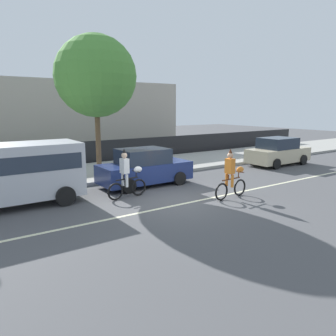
% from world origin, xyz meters
% --- Properties ---
extents(ground_plane, '(80.00, 80.00, 0.00)m').
position_xyz_m(ground_plane, '(0.00, 0.00, 0.00)').
color(ground_plane, '#4C4C4F').
extents(road_centre_line, '(36.00, 0.14, 0.01)m').
position_xyz_m(road_centre_line, '(0.00, -0.50, 0.00)').
color(road_centre_line, beige).
rests_on(road_centre_line, ground).
extents(sidewalk_curb, '(60.00, 5.00, 0.15)m').
position_xyz_m(sidewalk_curb, '(0.00, 6.50, 0.07)').
color(sidewalk_curb, '#9E9B93').
rests_on(sidewalk_curb, ground).
extents(fence_line, '(40.00, 0.08, 1.40)m').
position_xyz_m(fence_line, '(0.00, 9.40, 0.70)').
color(fence_line, black).
rests_on(fence_line, ground).
extents(parade_cyclist_zebra, '(1.72, 0.50, 1.92)m').
position_xyz_m(parade_cyclist_zebra, '(-1.23, 1.35, 0.84)').
color(parade_cyclist_zebra, black).
rests_on(parade_cyclist_zebra, ground).
extents(parade_cyclist_orange, '(1.72, 0.50, 1.92)m').
position_xyz_m(parade_cyclist_orange, '(2.01, -0.93, 0.84)').
color(parade_cyclist_orange, black).
rests_on(parade_cyclist_orange, ground).
extents(parked_van_silver, '(5.00, 2.22, 2.18)m').
position_xyz_m(parked_van_silver, '(-5.13, 2.70, 1.28)').
color(parked_van_silver, silver).
rests_on(parked_van_silver, ground).
extents(parked_car_beige, '(4.10, 1.92, 1.64)m').
position_xyz_m(parked_car_beige, '(9.63, 2.73, 0.78)').
color(parked_car_beige, beige).
rests_on(parked_car_beige, ground).
extents(parked_car_navy, '(4.10, 1.92, 1.64)m').
position_xyz_m(parked_car_navy, '(0.37, 2.79, 0.78)').
color(parked_car_navy, navy).
rests_on(parked_car_navy, ground).
extents(street_tree_near_lamp, '(3.70, 3.70, 6.51)m').
position_xyz_m(street_tree_near_lamp, '(-0.84, 4.96, 4.80)').
color(street_tree_near_lamp, brown).
rests_on(street_tree_near_lamp, sidewalk_curb).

